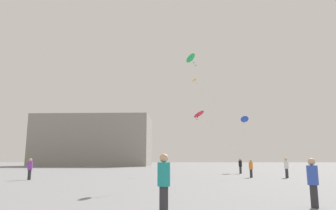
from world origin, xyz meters
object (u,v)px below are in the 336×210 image
(person_in_white, at_px, (286,167))
(person_in_blue, at_px, (313,180))
(building_left_hall, at_px, (94,141))
(kite_cobalt_diamond, at_px, (244,119))
(kite_emerald_diamond, at_px, (191,60))
(person_in_purple, at_px, (30,168))
(person_in_black, at_px, (240,165))
(person_in_teal, at_px, (164,181))
(kite_crimson_diamond, at_px, (199,114))
(kite_amber_diamond, at_px, (195,81))
(person_in_orange, at_px, (251,168))

(person_in_white, xyz_separation_m, person_in_blue, (-5.48, -17.18, -0.04))
(person_in_blue, bearing_deg, building_left_hall, 47.21)
(kite_cobalt_diamond, height_order, kite_emerald_diamond, kite_emerald_diamond)
(person_in_blue, bearing_deg, person_in_purple, 76.17)
(person_in_purple, distance_m, kite_cobalt_diamond, 27.95)
(person_in_black, bearing_deg, person_in_teal, 7.68)
(kite_crimson_diamond, relative_size, kite_amber_diamond, 0.49)
(person_in_black, bearing_deg, person_in_orange, 19.78)
(kite_emerald_diamond, distance_m, kite_amber_diamond, 15.94)
(kite_cobalt_diamond, relative_size, building_left_hall, 0.22)
(person_in_teal, relative_size, kite_crimson_diamond, 0.35)
(person_in_blue, relative_size, person_in_black, 0.97)
(kite_crimson_diamond, bearing_deg, building_left_hall, 115.49)
(person_in_white, distance_m, person_in_orange, 3.16)
(kite_crimson_diamond, distance_m, kite_amber_diamond, 9.77)
(person_in_black, height_order, person_in_orange, person_in_black)
(kite_amber_diamond, bearing_deg, kite_cobalt_diamond, 26.67)
(kite_cobalt_diamond, height_order, kite_amber_diamond, kite_amber_diamond)
(person_in_white, height_order, kite_emerald_diamond, kite_emerald_diamond)
(person_in_purple, xyz_separation_m, person_in_teal, (11.42, -15.65, 0.07))
(kite_crimson_diamond, bearing_deg, kite_cobalt_diamond, 57.46)
(person_in_white, bearing_deg, kite_amber_diamond, -107.09)
(person_in_white, xyz_separation_m, kite_crimson_diamond, (-7.72, 1.91, 5.18))
(person_in_white, bearing_deg, kite_cobalt_diamond, -142.16)
(person_in_black, relative_size, kite_cobalt_diamond, 0.28)
(kite_cobalt_diamond, bearing_deg, person_in_teal, -108.04)
(person_in_blue, xyz_separation_m, kite_emerald_diamond, (-3.44, 11.46, 8.32))
(kite_cobalt_diamond, bearing_deg, building_left_hall, 130.36)
(person_in_white, distance_m, person_in_blue, 18.04)
(person_in_blue, distance_m, person_in_orange, 17.76)
(person_in_teal, xyz_separation_m, kite_emerald_diamond, (1.84, 12.77, 8.25))
(kite_cobalt_diamond, distance_m, kite_amber_diamond, 9.11)
(person_in_blue, bearing_deg, person_in_teal, 130.77)
(person_in_teal, bearing_deg, person_in_purple, 166.63)
(person_in_purple, xyz_separation_m, kite_crimson_diamond, (14.45, 4.76, 5.21))
(person_in_black, xyz_separation_m, kite_amber_diamond, (-4.95, 2.02, 10.74))
(person_in_black, distance_m, kite_cobalt_diamond, 8.54)
(kite_amber_diamond, height_order, building_left_hall, kite_amber_diamond)
(kite_cobalt_diamond, bearing_deg, person_in_white, -88.55)
(kite_emerald_diamond, distance_m, kite_crimson_diamond, 8.33)
(person_in_blue, distance_m, kite_amber_diamond, 29.25)
(person_in_black, distance_m, kite_emerald_diamond, 17.25)
(person_in_blue, distance_m, kite_cobalt_diamond, 31.69)
(person_in_white, bearing_deg, kite_crimson_diamond, -67.51)
(person_in_blue, bearing_deg, kite_emerald_diamond, 43.55)
(building_left_hall, bearing_deg, person_in_teal, -74.10)
(person_in_white, xyz_separation_m, person_in_teal, (-10.76, -18.49, 0.04))
(person_in_white, bearing_deg, person_in_purple, -46.30)
(kite_emerald_diamond, relative_size, kite_amber_diamond, 0.78)
(person_in_blue, height_order, kite_emerald_diamond, kite_emerald_diamond)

